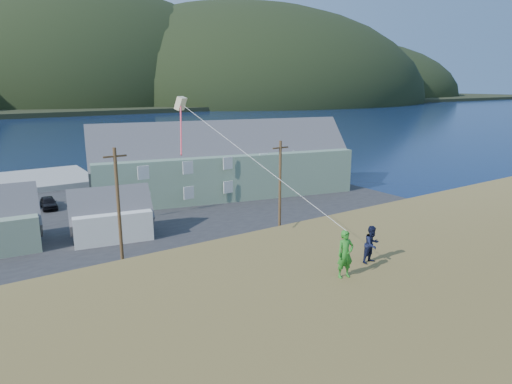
# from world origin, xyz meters

# --- Properties ---
(ground) EXTENTS (900.00, 900.00, 0.00)m
(ground) POSITION_xyz_m (0.00, 0.00, 0.00)
(ground) COLOR #0A1638
(ground) RESTS_ON ground
(grass_strip) EXTENTS (110.00, 8.00, 0.10)m
(grass_strip) POSITION_xyz_m (0.00, -2.00, 0.05)
(grass_strip) COLOR #4C3D19
(grass_strip) RESTS_ON ground
(waterfront_lot) EXTENTS (72.00, 36.00, 0.12)m
(waterfront_lot) POSITION_xyz_m (0.00, 17.00, 0.06)
(waterfront_lot) COLOR #28282B
(waterfront_lot) RESTS_ON ground
(far_hills) EXTENTS (760.00, 265.00, 143.00)m
(far_hills) POSITION_xyz_m (35.59, 279.38, 2.00)
(far_hills) COLOR black
(far_hills) RESTS_ON ground
(lodge) EXTENTS (33.07, 15.81, 11.22)m
(lodge) POSITION_xyz_m (18.62, 19.66, 4.32)
(lodge) COLOR slate
(lodge) RESTS_ON waterfront_lot
(shed_white) EXTENTS (7.87, 5.93, 5.68)m
(shed_white) POSITION_xyz_m (1.89, 10.97, 2.20)
(shed_white) COLOR silver
(shed_white) RESTS_ON waterfront_lot
(utility_poles) EXTENTS (29.31, 0.24, 9.50)m
(utility_poles) POSITION_xyz_m (-0.37, 1.50, 4.66)
(utility_poles) COLOR #47331E
(utility_poles) RESTS_ON waterfront_lot
(kite_flyer_green) EXTENTS (0.70, 0.53, 1.72)m
(kite_flyer_green) POSITION_xyz_m (1.71, -18.52, 8.06)
(kite_flyer_green) COLOR #257D22
(kite_flyer_green) RESTS_ON hillside
(kite_flyer_navy) EXTENTS (0.74, 0.60, 1.46)m
(kite_flyer_navy) POSITION_xyz_m (3.51, -18.12, 7.93)
(kite_flyer_navy) COLOR #121833
(kite_flyer_navy) RESTS_ON hillside
(kite_rig) EXTENTS (1.93, 4.10, 9.00)m
(kite_rig) POSITION_xyz_m (-0.93, -11.25, 12.84)
(kite_rig) COLOR beige
(kite_rig) RESTS_ON ground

